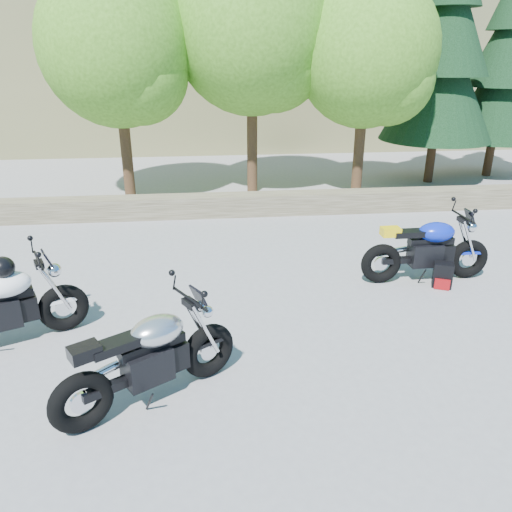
% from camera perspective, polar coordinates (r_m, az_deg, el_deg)
% --- Properties ---
extents(ground, '(90.00, 90.00, 0.00)m').
position_cam_1_polar(ground, '(7.02, -0.77, -8.83)').
color(ground, gray).
rests_on(ground, ground).
extents(stone_wall, '(22.00, 0.55, 0.50)m').
position_cam_1_polar(stone_wall, '(11.99, -3.25, 5.85)').
color(stone_wall, brown).
rests_on(stone_wall, ground).
extents(tree_decid_left, '(3.67, 3.67, 5.62)m').
position_cam_1_polar(tree_decid_left, '(13.26, -15.19, 21.57)').
color(tree_decid_left, '#382314').
rests_on(tree_decid_left, ground).
extents(tree_decid_mid, '(4.08, 4.08, 6.24)m').
position_cam_1_polar(tree_decid_mid, '(13.61, 0.04, 23.98)').
color(tree_decid_mid, '#382314').
rests_on(tree_decid_mid, ground).
extents(tree_decid_right, '(3.54, 3.54, 5.41)m').
position_cam_1_polar(tree_decid_right, '(13.61, 13.01, 21.18)').
color(tree_decid_right, '#382314').
rests_on(tree_decid_right, ground).
extents(conifer_near, '(3.17, 3.17, 7.06)m').
position_cam_1_polar(conifer_near, '(15.71, 20.78, 21.12)').
color(conifer_near, '#382314').
rests_on(conifer_near, ground).
extents(conifer_far, '(2.82, 2.82, 6.27)m').
position_cam_1_polar(conifer_far, '(17.29, 26.60, 18.88)').
color(conifer_far, '#382314').
rests_on(conifer_far, ground).
extents(silver_bike, '(1.97, 1.32, 1.11)m').
position_cam_1_polar(silver_bike, '(5.65, -12.04, -11.38)').
color(silver_bike, black).
rests_on(silver_bike, ground).
extents(blue_bike, '(2.25, 0.71, 1.13)m').
position_cam_1_polar(blue_bike, '(8.86, 19.01, 0.66)').
color(blue_bike, black).
rests_on(blue_bike, ground).
extents(backpack, '(0.37, 0.35, 0.42)m').
position_cam_1_polar(backpack, '(8.82, 20.55, -2.09)').
color(backpack, black).
rests_on(backpack, ground).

